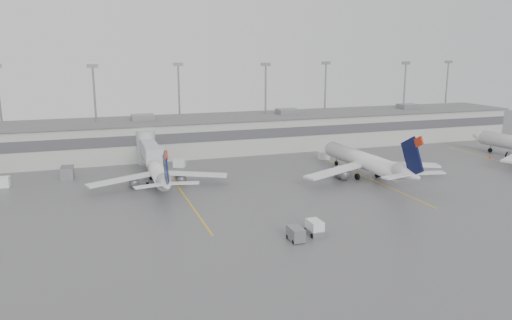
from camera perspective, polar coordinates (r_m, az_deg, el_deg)
name	(u,v)px	position (r m, az deg, el deg)	size (l,w,h in m)	color
ground	(348,231)	(68.17, 10.46, -7.95)	(260.00, 260.00, 0.00)	#4D4D50
terminal	(229,133)	(119.44, -3.11, 3.09)	(152.00, 17.00, 9.45)	#AEAEA9
light_masts	(222,98)	(123.96, -3.88, 7.08)	(142.40, 8.00, 20.60)	gray
jet_bridge_right	(148,149)	(103.72, -12.20, 1.23)	(4.00, 17.20, 7.00)	#AAADB0
stand_markings	(281,186)	(88.81, 2.91, -2.93)	(105.25, 40.00, 0.01)	#EBAE0D
jet_mid_left	(157,171)	(89.44, -11.20, -1.24)	(24.39, 27.33, 8.84)	silver
jet_mid_right	(366,161)	(95.55, 12.51, -0.13)	(28.51, 31.99, 10.34)	silver
baggage_tug	(315,229)	(65.97, 6.72, -7.84)	(1.96, 3.00, 1.92)	white
baggage_cart	(296,234)	(63.63, 4.56, -8.40)	(1.60, 2.75, 1.76)	slate
gse_uld_a	(2,182)	(98.12, -27.08, -2.27)	(2.63, 1.75, 1.86)	white
gse_uld_b	(179,163)	(103.73, -8.77, -0.35)	(2.33, 1.55, 1.65)	white
gse_uld_c	(324,155)	(111.10, 7.77, 0.53)	(2.32, 1.54, 1.64)	white
gse_loader	(67,173)	(99.80, -20.76, -1.36)	(2.25, 3.60, 2.25)	slate
cone_b	(117,178)	(95.78, -15.57, -2.03)	(0.43, 0.43, 0.69)	#ED3B05
cone_c	(345,166)	(103.55, 10.09, -0.70)	(0.43, 0.43, 0.68)	#ED3B05
cone_d	(490,157)	(122.60, 25.16, 0.36)	(0.47, 0.47, 0.75)	#ED3B05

